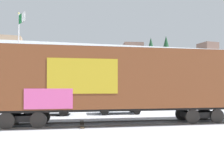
% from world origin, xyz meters
% --- Properties ---
extents(ground_plane, '(260.00, 260.00, 0.00)m').
position_xyz_m(ground_plane, '(0.00, 0.00, 0.00)').
color(ground_plane, '#B2B5BC').
extents(track, '(59.97, 5.66, 0.08)m').
position_xyz_m(track, '(0.30, -0.02, 0.04)').
color(track, '#4C4742').
rests_on(track, ground_plane).
extents(freight_car, '(17.71, 3.91, 4.86)m').
position_xyz_m(freight_car, '(-0.08, -0.00, 2.77)').
color(freight_car, brown).
rests_on(freight_car, ground_plane).
extents(flagpole, '(0.91, 1.35, 9.74)m').
position_xyz_m(flagpole, '(-7.70, 9.22, 6.24)').
color(flagpole, silver).
rests_on(flagpole, ground_plane).
extents(hillside, '(157.60, 41.37, 17.04)m').
position_xyz_m(hillside, '(0.02, 58.44, 6.44)').
color(hillside, silver).
rests_on(hillside, ground_plane).
extents(parked_car_black, '(4.24, 2.42, 1.53)m').
position_xyz_m(parked_car_black, '(-4.71, 5.37, 0.77)').
color(parked_car_black, black).
rests_on(parked_car_black, ground_plane).
extents(parked_car_silver, '(4.09, 2.02, 1.71)m').
position_xyz_m(parked_car_silver, '(1.19, 4.91, 0.87)').
color(parked_car_silver, '#B7BABF').
rests_on(parked_car_silver, ground_plane).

